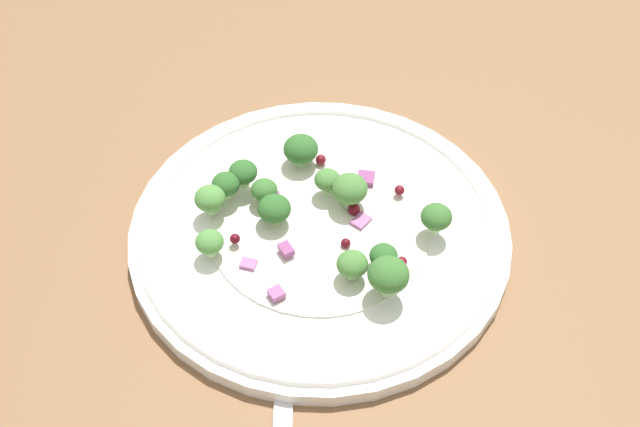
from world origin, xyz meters
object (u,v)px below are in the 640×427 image
object	(u,v)px
broccoli_floret_2	(210,242)
plate	(320,230)
broccoli_floret_0	(384,256)
broccoli_floret_1	(348,190)

from	to	relation	value
broccoli_floret_2	plate	bearing A→B (deg)	173.99
plate	broccoli_floret_2	size ratio (longest dim) A/B	13.73
broccoli_floret_0	broccoli_floret_1	distance (cm)	6.29
broccoli_floret_1	broccoli_floret_2	world-z (taller)	broccoli_floret_1
plate	broccoli_floret_2	xyz separation A→B (cm)	(8.23, -0.87, 1.94)
broccoli_floret_1	broccoli_floret_2	bearing A→B (deg)	0.02
plate	broccoli_floret_1	size ratio (longest dim) A/B	10.36
plate	broccoli_floret_0	distance (cm)	6.08
plate	broccoli_floret_0	bearing A→B (deg)	113.47
plate	broccoli_floret_0	xyz separation A→B (cm)	(-2.33, 5.37, 1.62)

